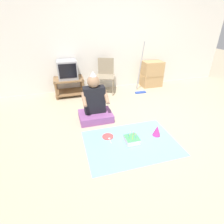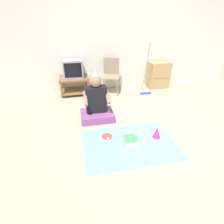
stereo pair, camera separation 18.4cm
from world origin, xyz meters
name	(u,v)px [view 1 (the left image)]	position (x,y,z in m)	size (l,w,h in m)	color
ground_plane	(151,130)	(0.00, 0.00, 0.00)	(16.00, 16.00, 0.00)	tan
wall_back	(114,37)	(0.00, 2.25, 1.27)	(6.40, 0.06, 2.55)	silver
tv_stand	(69,85)	(-1.20, 1.97, 0.25)	(0.69, 0.51, 0.42)	olive
tv	(67,69)	(-1.20, 1.98, 0.63)	(0.44, 0.43, 0.42)	#99999E
folding_chair	(106,73)	(-0.30, 1.93, 0.48)	(0.56, 0.55, 0.83)	gray
cardboard_box_stack	(152,74)	(1.02, 2.00, 0.34)	(0.54, 0.38, 0.68)	tan
dust_mop	(140,78)	(0.53, 1.66, 0.36)	(0.28, 0.31, 1.24)	#2D4CB2
person_seated	(95,105)	(-0.83, 0.64, 0.29)	(0.60, 0.46, 0.91)	#8C4C8C
party_cloth	(131,143)	(-0.45, -0.22, 0.00)	(1.39, 1.00, 0.01)	#7FC6E0
birthday_cake	(132,140)	(-0.43, -0.21, 0.05)	(0.21, 0.21, 0.17)	silver
party_hat_blue	(157,131)	(0.02, -0.16, 0.10)	(0.13, 0.13, 0.18)	#CC338C
paper_plate	(108,136)	(-0.75, 0.02, 0.01)	(0.18, 0.18, 0.01)	#D84C4C
plastic_spoon_near	(110,139)	(-0.74, -0.06, 0.01)	(0.04, 0.15, 0.01)	white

